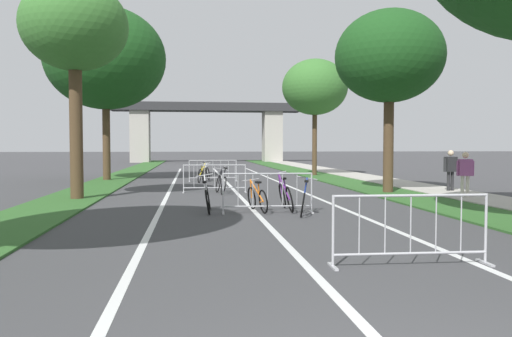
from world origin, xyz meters
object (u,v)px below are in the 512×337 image
object	(u,v)px
crowd_barrier_third	(215,179)
bicycle_purple_2	(286,196)
crowd_barrier_second	(268,193)
bicycle_silver_0	(208,199)
bicycle_yellow_1	(202,174)
bicycle_black_6	(221,183)
bicycle_blue_4	(304,201)
pedestrian_with_backpack	(451,167)
tree_right_cypress_far	(389,57)
tree_left_maple_mid	(105,59)
pedestrian_pushing_bike	(465,170)
bicycle_orange_3	(257,198)
crowd_barrier_nearest	(411,230)
crowd_barrier_fourth	(213,171)
tree_left_pine_near	(75,28)
tree_right_oak_mid	(315,87)
bicycle_white_5	(206,173)

from	to	relation	value
crowd_barrier_third	bicycle_purple_2	world-z (taller)	crowd_barrier_third
crowd_barrier_second	bicycle_silver_0	distance (m)	1.60
bicycle_yellow_1	bicycle_black_6	distance (m)	6.06
bicycle_blue_4	pedestrian_with_backpack	distance (m)	8.61
tree_right_cypress_far	bicycle_silver_0	size ratio (longest dim) A/B	3.99
crowd_barrier_third	bicycle_black_6	xyz separation A→B (m)	(0.22, -0.49, -0.14)
tree_left_maple_mid	pedestrian_pushing_bike	size ratio (longest dim) A/B	5.57
bicycle_silver_0	bicycle_purple_2	distance (m)	2.12
crowd_barrier_second	bicycle_orange_3	world-z (taller)	crowd_barrier_second
tree_left_maple_mid	bicycle_orange_3	size ratio (longest dim) A/B	5.49
crowd_barrier_nearest	pedestrian_pushing_bike	bearing A→B (deg)	56.63
bicycle_blue_4	bicycle_purple_2	bearing A→B (deg)	121.62
bicycle_orange_3	bicycle_black_6	xyz separation A→B (m)	(-0.67, 5.21, 0.03)
bicycle_yellow_1	crowd_barrier_second	bearing A→B (deg)	-69.79
pedestrian_pushing_bike	crowd_barrier_second	bearing A→B (deg)	33.65
crowd_barrier_third	crowd_barrier_fourth	world-z (taller)	same
bicycle_orange_3	bicycle_black_6	bearing A→B (deg)	85.80
crowd_barrier_second	bicycle_purple_2	world-z (taller)	crowd_barrier_second
tree_left_pine_near	tree_right_oak_mid	distance (m)	16.17
bicycle_yellow_1	tree_left_maple_mid	bearing A→B (deg)	172.91
bicycle_yellow_1	crowd_barrier_fourth	bearing A→B (deg)	56.11
bicycle_black_6	pedestrian_with_backpack	bearing A→B (deg)	-12.56
bicycle_silver_0	pedestrian_with_backpack	bearing A→B (deg)	28.82
tree_left_maple_mid	bicycle_white_5	xyz separation A→B (m)	(4.95, -0.67, -5.72)
bicycle_blue_4	pedestrian_pushing_bike	size ratio (longest dim) A/B	1.05
crowd_barrier_second	tree_left_pine_near	bearing A→B (deg)	144.75
crowd_barrier_second	crowd_barrier_fourth	distance (m)	12.15
bicycle_silver_0	bicycle_yellow_1	distance (m)	11.21
crowd_barrier_nearest	crowd_barrier_second	xyz separation A→B (m)	(-1.21, 6.06, 0.00)
crowd_barrier_third	bicycle_orange_3	world-z (taller)	crowd_barrier_third
bicycle_purple_2	tree_left_maple_mid	bearing A→B (deg)	117.86
tree_right_oak_mid	crowd_barrier_nearest	distance (m)	22.90
tree_right_oak_mid	bicycle_black_6	size ratio (longest dim) A/B	4.10
crowd_barrier_nearest	bicycle_black_6	bearing A→B (deg)	100.27
crowd_barrier_third	bicycle_white_5	bearing A→B (deg)	91.28
bicycle_blue_4	bicycle_white_5	world-z (taller)	bicycle_blue_4
bicycle_yellow_1	bicycle_purple_2	xyz separation A→B (m)	(2.04, -11.09, 0.01)
tree_left_maple_mid	tree_right_oak_mid	size ratio (longest dim) A/B	1.28
tree_left_pine_near	bicycle_yellow_1	xyz separation A→B (m)	(4.18, 7.60, -5.15)
bicycle_silver_0	pedestrian_pushing_bike	distance (m)	8.84
crowd_barrier_nearest	bicycle_purple_2	world-z (taller)	crowd_barrier_nearest
tree_right_oak_mid	bicycle_orange_3	xyz separation A→B (m)	(-5.37, -15.67, -4.78)
crowd_barrier_second	bicycle_blue_4	bearing A→B (deg)	-25.25
tree_right_cypress_far	tree_right_oak_mid	size ratio (longest dim) A/B	0.99
tree_left_pine_near	pedestrian_with_backpack	world-z (taller)	tree_left_pine_near
tree_left_maple_mid	tree_right_oak_mid	bearing A→B (deg)	13.38
crowd_barrier_fourth	bicycle_purple_2	bearing A→B (deg)	-82.67
tree_left_maple_mid	crowd_barrier_nearest	distance (m)	21.49
tree_left_pine_near	bicycle_white_5	size ratio (longest dim) A/B	4.22
bicycle_black_6	crowd_barrier_fourth	bearing A→B (deg)	82.28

